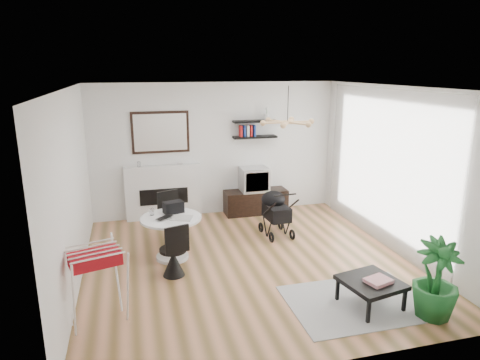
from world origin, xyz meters
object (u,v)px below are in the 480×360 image
object	(u,v)px
potted_plant	(436,280)
fireplace	(163,186)
tv_console	(256,202)
crt_tv	(254,179)
dining_table	(171,231)
stroller	(275,214)
drying_rack	(97,284)
coffee_table	(371,283)

from	to	relation	value
potted_plant	fireplace	bearing A→B (deg)	122.91
fireplace	potted_plant	bearing A→B (deg)	-57.09
fireplace	tv_console	size ratio (longest dim) A/B	1.65
fireplace	crt_tv	size ratio (longest dim) A/B	3.86
dining_table	stroller	world-z (taller)	stroller
tv_console	stroller	xyz separation A→B (m)	(0.00, -1.25, 0.14)
fireplace	stroller	xyz separation A→B (m)	(1.89, -1.41, -0.30)
tv_console	potted_plant	distance (m)	4.40
fireplace	drying_rack	size ratio (longest dim) A/B	2.24
potted_plant	coffee_table	bearing A→B (deg)	146.64
coffee_table	potted_plant	distance (m)	0.76
crt_tv	stroller	distance (m)	1.29
dining_table	fireplace	bearing A→B (deg)	88.68
crt_tv	drying_rack	xyz separation A→B (m)	(-2.93, -3.38, -0.23)
tv_console	dining_table	distance (m)	2.65
fireplace	tv_console	distance (m)	1.95
dining_table	potted_plant	xyz separation A→B (m)	(2.92, -2.48, 0.04)
crt_tv	coffee_table	xyz separation A→B (m)	(0.41, -3.87, -0.41)
crt_tv	potted_plant	bearing A→B (deg)	-76.51
fireplace	coffee_table	xyz separation A→B (m)	(2.26, -4.04, -0.36)
drying_rack	coffee_table	size ratio (longest dim) A/B	1.21
coffee_table	stroller	bearing A→B (deg)	97.97
dining_table	coffee_table	bearing A→B (deg)	-41.95
tv_console	dining_table	xyz separation A→B (m)	(-1.94, -1.80, 0.22)
dining_table	stroller	bearing A→B (deg)	16.01
tv_console	stroller	size ratio (longest dim) A/B	1.46
fireplace	drying_rack	distance (m)	3.72
dining_table	coffee_table	size ratio (longest dim) A/B	1.20
coffee_table	crt_tv	bearing A→B (deg)	96.05
coffee_table	potted_plant	bearing A→B (deg)	-33.36
drying_rack	potted_plant	bearing A→B (deg)	-29.24
stroller	coffee_table	xyz separation A→B (m)	(0.37, -2.63, -0.06)
crt_tv	fireplace	bearing A→B (deg)	174.89
dining_table	coffee_table	distance (m)	3.10
tv_console	crt_tv	size ratio (longest dim) A/B	2.34
tv_console	crt_tv	bearing A→B (deg)	-175.45
crt_tv	coffee_table	bearing A→B (deg)	-83.95
potted_plant	tv_console	bearing A→B (deg)	102.95
drying_rack	potted_plant	size ratio (longest dim) A/B	0.97
crt_tv	drying_rack	size ratio (longest dim) A/B	0.58
crt_tv	potted_plant	world-z (taller)	potted_plant
tv_console	coffee_table	world-z (taller)	tv_console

